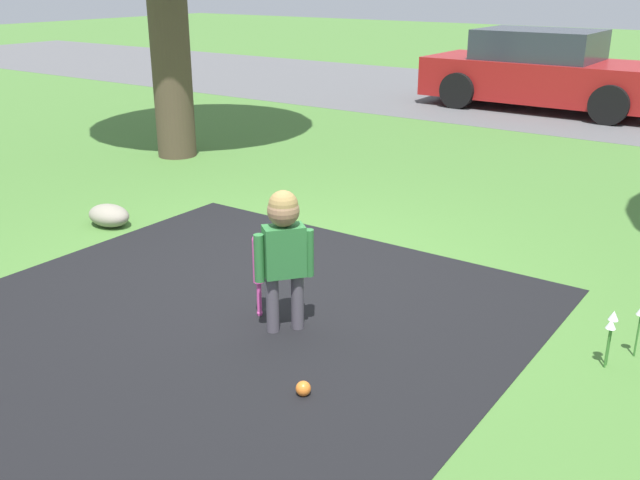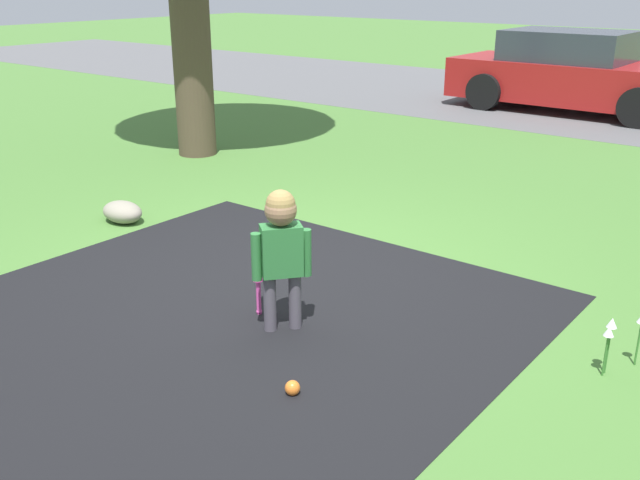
{
  "view_description": "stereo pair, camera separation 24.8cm",
  "coord_description": "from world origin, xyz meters",
  "px_view_note": "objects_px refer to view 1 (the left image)",
  "views": [
    {
      "loc": [
        3.19,
        -4.14,
        2.21
      ],
      "look_at": [
        0.57,
        -0.4,
        0.51
      ],
      "focal_mm": 40.0,
      "sensor_mm": 36.0,
      "label": 1
    },
    {
      "loc": [
        3.39,
        -3.99,
        2.21
      ],
      "look_at": [
        0.57,
        -0.4,
        0.51
      ],
      "focal_mm": 40.0,
      "sensor_mm": 36.0,
      "label": 2
    }
  ],
  "objects_px": {
    "child": "(284,242)",
    "baseball_bat": "(258,264)",
    "sports_ball": "(303,389)",
    "parked_car": "(545,72)"
  },
  "relations": [
    {
      "from": "baseball_bat",
      "to": "sports_ball",
      "type": "height_order",
      "value": "baseball_bat"
    },
    {
      "from": "child",
      "to": "parked_car",
      "type": "distance_m",
      "value": 9.38
    },
    {
      "from": "sports_ball",
      "to": "parked_car",
      "type": "height_order",
      "value": "parked_car"
    },
    {
      "from": "baseball_bat",
      "to": "parked_car",
      "type": "height_order",
      "value": "parked_car"
    },
    {
      "from": "child",
      "to": "sports_ball",
      "type": "relative_size",
      "value": 11.08
    },
    {
      "from": "sports_ball",
      "to": "baseball_bat",
      "type": "bearing_deg",
      "value": 142.99
    },
    {
      "from": "child",
      "to": "sports_ball",
      "type": "height_order",
      "value": "child"
    },
    {
      "from": "parked_car",
      "to": "sports_ball",
      "type": "bearing_deg",
      "value": -78.28
    },
    {
      "from": "baseball_bat",
      "to": "parked_car",
      "type": "distance_m",
      "value": 9.28
    },
    {
      "from": "child",
      "to": "baseball_bat",
      "type": "bearing_deg",
      "value": 115.77
    }
  ]
}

